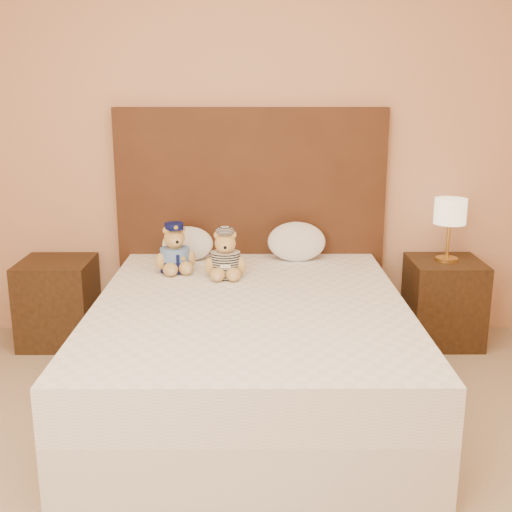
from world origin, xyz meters
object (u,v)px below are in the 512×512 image
at_px(nightstand_right, 443,301).
at_px(teddy_prisoner, 225,254).
at_px(lamp, 450,215).
at_px(pillow_right, 297,240).
at_px(pillow_left, 188,242).
at_px(nightstand_left, 58,302).
at_px(teddy_police, 175,248).
at_px(bed, 250,350).

relative_size(nightstand_right, teddy_prisoner, 1.97).
xyz_separation_m(lamp, pillow_right, (-0.96, 0.03, -0.17)).
height_order(pillow_left, pillow_right, pillow_right).
bearing_deg(nightstand_left, teddy_police, -17.38).
bearing_deg(nightstand_right, pillow_left, 178.96).
xyz_separation_m(lamp, teddy_prisoner, (-1.40, -0.37, -0.16)).
relative_size(lamp, pillow_right, 1.08).
height_order(bed, lamp, lamp).
bearing_deg(pillow_left, nightstand_right, -1.04).
relative_size(lamp, teddy_prisoner, 1.43).
relative_size(teddy_police, pillow_left, 0.91).
distance_m(nightstand_right, teddy_prisoner, 1.50).
relative_size(nightstand_left, lamp, 1.38).
bearing_deg(bed, pillow_left, 115.92).
bearing_deg(nightstand_left, lamp, 0.00).
distance_m(bed, lamp, 1.59).
distance_m(nightstand_left, teddy_prisoner, 1.24).
bearing_deg(pillow_right, lamp, -1.79).
xyz_separation_m(teddy_prisoner, pillow_left, (-0.26, 0.40, -0.03)).
distance_m(lamp, teddy_prisoner, 1.45).
distance_m(nightstand_left, lamp, 2.56).
distance_m(teddy_prisoner, pillow_right, 0.59).
bearing_deg(nightstand_left, nightstand_right, 0.00).
height_order(teddy_police, pillow_left, teddy_police).
bearing_deg(pillow_right, bed, -109.38).
distance_m(nightstand_left, pillow_left, 0.93).
bearing_deg(bed, teddy_police, 129.37).
relative_size(nightstand_left, nightstand_right, 1.00).
height_order(nightstand_right, pillow_right, pillow_right).
bearing_deg(nightstand_right, pillow_right, 178.21).
bearing_deg(bed, pillow_right, 70.62).
height_order(bed, teddy_prisoner, teddy_prisoner).
relative_size(nightstand_left, pillow_right, 1.49).
relative_size(bed, pillow_right, 5.41).
xyz_separation_m(teddy_police, teddy_prisoner, (0.31, -0.12, -0.01)).
bearing_deg(pillow_right, teddy_police, -159.36).
relative_size(bed, lamp, 5.00).
height_order(lamp, teddy_prisoner, lamp).
relative_size(lamp, pillow_left, 1.23).
distance_m(teddy_police, pillow_left, 0.29).
bearing_deg(teddy_prisoner, nightstand_right, 12.11).
xyz_separation_m(nightstand_right, teddy_police, (-1.70, -0.25, 0.42)).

